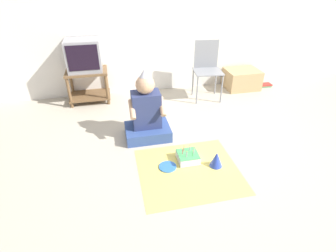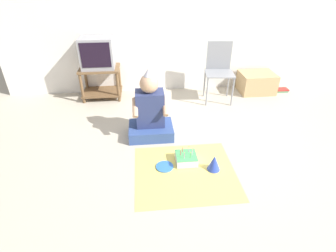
% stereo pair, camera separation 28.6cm
% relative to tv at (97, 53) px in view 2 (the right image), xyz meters
% --- Properties ---
extents(ground_plane, '(16.00, 16.00, 0.00)m').
position_rel_tv_xyz_m(ground_plane, '(1.64, -1.93, -0.73)').
color(ground_plane, '#BCB29E').
extents(wall_back, '(6.40, 0.06, 2.55)m').
position_rel_tv_xyz_m(wall_back, '(1.64, 0.24, 0.54)').
color(wall_back, white).
rests_on(wall_back, ground_plane).
extents(tv_stand, '(0.62, 0.44, 0.50)m').
position_rel_tv_xyz_m(tv_stand, '(-0.00, -0.01, -0.43)').
color(tv_stand, brown).
rests_on(tv_stand, ground_plane).
extents(tv, '(0.49, 0.40, 0.46)m').
position_rel_tv_xyz_m(tv, '(0.00, 0.00, 0.00)').
color(tv, '#99999E').
rests_on(tv, tv_stand).
extents(folding_chair, '(0.46, 0.42, 0.89)m').
position_rel_tv_xyz_m(folding_chair, '(1.84, -0.25, -0.21)').
color(folding_chair, gray).
rests_on(folding_chair, ground_plane).
extents(cardboard_box_stack, '(0.56, 0.46, 0.33)m').
position_rel_tv_xyz_m(cardboard_box_stack, '(2.58, -0.05, -0.57)').
color(cardboard_box_stack, tan).
rests_on(cardboard_box_stack, ground_plane).
extents(book_pile, '(0.20, 0.14, 0.05)m').
position_rel_tv_xyz_m(book_pile, '(3.04, -0.09, -0.71)').
color(book_pile, '#60936B').
rests_on(book_pile, ground_plane).
extents(person_seated, '(0.55, 0.42, 0.87)m').
position_rel_tv_xyz_m(person_seated, '(0.73, -1.22, -0.43)').
color(person_seated, '#334C8C').
rests_on(person_seated, ground_plane).
extents(party_cloth, '(1.04, 0.95, 0.01)m').
position_rel_tv_xyz_m(party_cloth, '(1.05, -1.99, -0.73)').
color(party_cloth, '#EAD666').
rests_on(party_cloth, ground_plane).
extents(birthday_cake, '(0.23, 0.23, 0.17)m').
position_rel_tv_xyz_m(birthday_cake, '(1.09, -1.82, -0.68)').
color(birthday_cake, white).
rests_on(birthday_cake, party_cloth).
extents(party_hat_blue, '(0.14, 0.14, 0.17)m').
position_rel_tv_xyz_m(party_hat_blue, '(1.36, -1.98, -0.64)').
color(party_hat_blue, blue).
rests_on(party_hat_blue, party_cloth).
extents(paper_plate, '(0.19, 0.19, 0.01)m').
position_rel_tv_xyz_m(paper_plate, '(0.85, -1.89, -0.72)').
color(paper_plate, blue).
rests_on(paper_plate, party_cloth).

